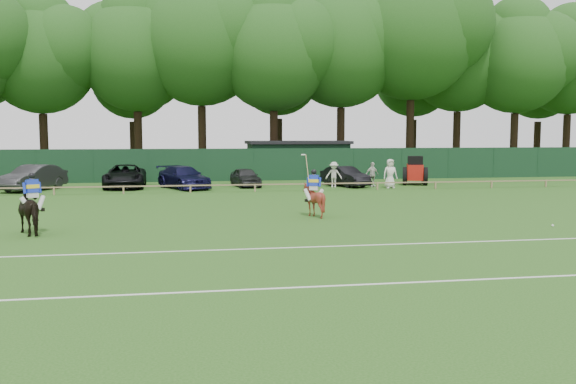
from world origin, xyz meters
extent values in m
plane|color=#1E4C14|center=(0.00, 0.00, 0.00)|extent=(160.00, 160.00, 0.00)
imported|color=black|center=(-8.80, 3.25, 0.84)|extent=(1.78, 2.17, 1.67)
imported|color=maroon|center=(2.18, 6.09, 0.74)|extent=(1.61, 1.70, 1.48)
imported|color=#2F2F32|center=(-12.91, 21.35, 0.82)|extent=(3.64, 5.25, 1.64)
imported|color=black|center=(-7.28, 22.29, 0.78)|extent=(2.65, 5.63, 1.56)
imported|color=#121137|center=(-3.40, 21.12, 0.74)|extent=(4.01, 5.49, 1.48)
imported|color=#2C2C2E|center=(0.80, 21.87, 0.65)|extent=(2.13, 4.01, 1.30)
imported|color=black|center=(7.62, 20.93, 0.69)|extent=(2.86, 4.43, 1.38)
imported|color=beige|center=(6.65, 20.25, 0.87)|extent=(1.23, 0.88, 1.73)
imported|color=silver|center=(9.37, 20.29, 0.84)|extent=(1.06, 0.64, 1.69)
imported|color=silver|center=(10.21, 19.00, 0.98)|extent=(0.96, 0.62, 1.95)
cube|color=silver|center=(-8.80, 3.25, 1.42)|extent=(0.44, 0.41, 0.18)
cube|color=#1A31BC|center=(-8.80, 3.25, 1.74)|extent=(0.50, 0.46, 0.51)
cube|color=gold|center=(-8.80, 3.25, 1.72)|extent=(0.52, 0.46, 0.18)
sphere|color=black|center=(-8.80, 3.25, 2.11)|extent=(0.25, 0.25, 0.25)
cylinder|color=silver|center=(-8.55, 3.34, 1.12)|extent=(0.36, 0.47, 0.59)
cylinder|color=silver|center=(-9.00, 3.07, 1.12)|extent=(0.49, 0.25, 0.59)
cube|color=silver|center=(2.18, 6.09, 1.26)|extent=(0.43, 0.38, 0.18)
cube|color=#1A31BC|center=(2.18, 6.09, 1.58)|extent=(0.49, 0.43, 0.51)
cube|color=gold|center=(2.18, 6.09, 1.56)|extent=(0.51, 0.43, 0.18)
sphere|color=black|center=(2.18, 6.09, 1.95)|extent=(0.25, 0.25, 0.25)
cylinder|color=silver|center=(2.40, 5.94, 0.96)|extent=(0.47, 0.28, 0.59)
cylinder|color=silver|center=(1.92, 6.14, 0.96)|extent=(0.39, 0.45, 0.59)
cylinder|color=tan|center=(1.92, 6.25, 2.13)|extent=(0.06, 0.64, 1.17)
sphere|color=silver|center=(10.76, 1.61, 0.04)|extent=(0.09, 0.09, 0.09)
cube|color=silver|center=(0.00, -6.00, 0.01)|extent=(60.00, 0.10, 0.01)
cube|color=silver|center=(0.00, -1.00, 0.01)|extent=(60.00, 0.10, 0.01)
cube|color=#997F5B|center=(0.00, 18.00, 0.45)|extent=(62.00, 0.08, 0.08)
cube|color=#14351E|center=(0.00, 27.00, 1.25)|extent=(92.00, 0.04, 2.50)
cube|color=#14331E|center=(6.00, 30.00, 1.40)|extent=(8.00, 4.00, 2.80)
cube|color=black|center=(6.00, 30.00, 2.92)|extent=(8.40, 4.40, 0.24)
cube|color=red|center=(12.94, 21.50, 0.90)|extent=(1.73, 2.30, 1.11)
cube|color=black|center=(12.82, 21.18, 1.67)|extent=(1.34, 1.39, 0.77)
cylinder|color=black|center=(12.05, 21.18, 0.64)|extent=(0.67, 1.30, 1.28)
cylinder|color=black|center=(13.43, 20.69, 0.64)|extent=(0.67, 1.30, 1.28)
cylinder|color=black|center=(12.62, 22.52, 0.34)|extent=(0.47, 0.73, 0.68)
cylinder|color=black|center=(13.83, 22.09, 0.34)|extent=(0.47, 0.73, 0.68)
camera|label=1|loc=(-3.46, -19.81, 3.61)|focal=38.00mm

